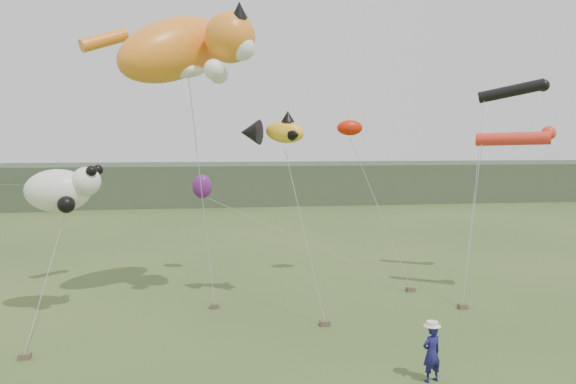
% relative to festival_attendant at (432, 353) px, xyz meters
% --- Properties ---
extents(ground, '(120.00, 120.00, 0.00)m').
position_rel_festival_attendant_xyz_m(ground, '(-2.11, 1.28, -0.78)').
color(ground, '#385123').
rests_on(ground, ground).
extents(headland, '(90.00, 13.00, 4.00)m').
position_rel_festival_attendant_xyz_m(headland, '(-5.22, 45.96, 1.15)').
color(headland, '#2D3D28').
rests_on(headland, ground).
extents(festival_attendant, '(0.65, 0.52, 1.55)m').
position_rel_festival_attendant_xyz_m(festival_attendant, '(0.00, 0.00, 0.00)').
color(festival_attendant, '#171552').
rests_on(festival_attendant, ground).
extents(sandbag_anchors, '(15.39, 5.78, 0.17)m').
position_rel_festival_attendant_xyz_m(sandbag_anchors, '(-2.44, 6.07, -0.69)').
color(sandbag_anchors, brown).
rests_on(sandbag_anchors, ground).
extents(cat_kite, '(6.63, 5.17, 3.81)m').
position_rel_festival_attendant_xyz_m(cat_kite, '(-6.55, 7.94, 9.12)').
color(cat_kite, orange).
rests_on(cat_kite, ground).
extents(fish_kite, '(2.70, 1.77, 1.30)m').
position_rel_festival_attendant_xyz_m(fish_kite, '(-3.37, 7.50, 6.00)').
color(fish_kite, yellow).
rests_on(fish_kite, ground).
extents(tube_kites, '(4.28, 4.64, 2.95)m').
position_rel_festival_attendant_xyz_m(tube_kites, '(7.21, 8.44, 6.83)').
color(tube_kites, black).
rests_on(tube_kites, ground).
extents(panda_kite, '(2.72, 1.76, 1.69)m').
position_rel_festival_attendant_xyz_m(panda_kite, '(-10.95, 7.10, 3.91)').
color(panda_kite, white).
rests_on(panda_kite, ground).
extents(misc_kites, '(7.65, 3.00, 3.66)m').
position_rel_festival_attendant_xyz_m(misc_kites, '(-3.04, 12.10, 4.74)').
color(misc_kites, red).
rests_on(misc_kites, ground).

